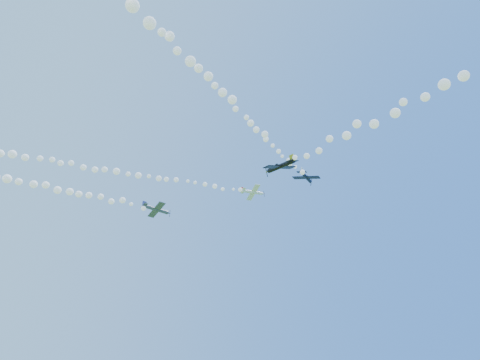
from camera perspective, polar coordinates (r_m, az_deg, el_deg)
plane_white at (r=117.46m, az=1.86°, el=-1.73°), size 7.40×7.73×2.21m
smoke_trail_white at (r=110.51m, az=-18.58°, el=1.42°), size 74.96×25.63×3.12m
plane_navy at (r=98.47m, az=9.39°, el=0.41°), size 6.55×6.84×2.25m
smoke_trail_navy at (r=69.85m, az=-3.44°, el=13.15°), size 68.52×27.93×2.65m
plane_grey at (r=95.18m, az=-11.81°, el=-4.11°), size 7.06×7.48×2.66m
plane_black at (r=65.04m, az=5.69°, el=1.94°), size 6.49×6.56×2.37m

